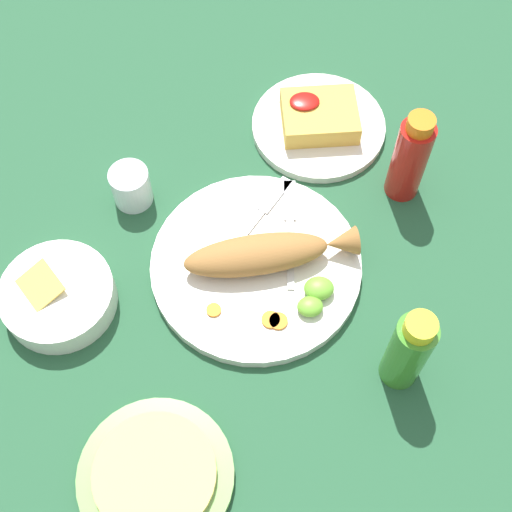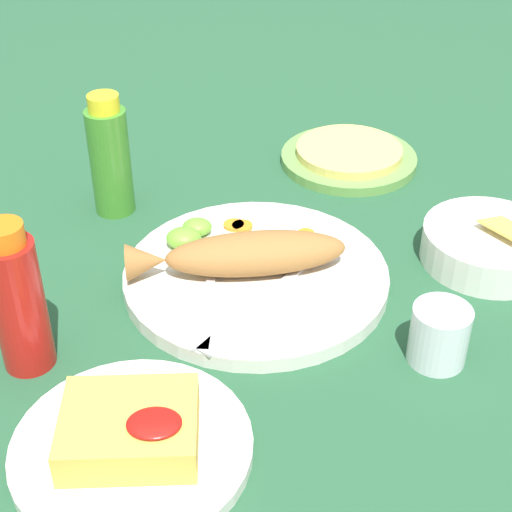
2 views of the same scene
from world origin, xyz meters
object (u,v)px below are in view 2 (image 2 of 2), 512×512
Objects in this scene: fork_far at (208,301)px; salt_cup at (439,338)px; main_plate at (256,277)px; fried_fish at (243,254)px; hot_sauce_bottle_red at (18,301)px; side_plate_fries at (132,448)px; fork_near at (249,312)px; tortilla_plate at (349,159)px; guacamole_bowl at (489,243)px; hot_sauce_bottle_green at (110,158)px.

salt_cup is (0.23, -0.08, 0.01)m from fork_far.
main_plate is 1.21× the size of fried_fish.
salt_cup is (0.41, -0.01, -0.05)m from hot_sauce_bottle_red.
salt_cup reaches higher than side_plate_fries.
salt_cup is at bearing -37.41° from main_plate.
fork_near is (0.00, -0.08, -0.02)m from fried_fish.
salt_cup is at bearing -85.77° from tortilla_plate.
tortilla_plate is at bearing 62.85° from main_plate.
tortilla_plate is at bearing -165.28° from fork_near.
hot_sauce_bottle_red is (-0.22, -0.05, 0.06)m from fork_near.
fried_fish is at bearing 66.94° from side_plate_fries.
salt_cup is 0.40× the size of guacamole_bowl.
fork_near reaches higher than tortilla_plate.
salt_cup is at bearing 20.68° from side_plate_fries.
fork_far is (-0.04, -0.06, -0.02)m from fried_fish.
main_plate is 1.64× the size of fork_far.
hot_sauce_bottle_red is 0.18m from side_plate_fries.
fork_near is (-0.01, -0.08, 0.01)m from main_plate.
main_plate is at bearing 27.87° from hot_sauce_bottle_red.
guacamole_bowl is at bearing 17.14° from hot_sauce_bottle_red.
fork_near reaches higher than main_plate.
main_plate is 1.88× the size of hot_sauce_bottle_green.
hot_sauce_bottle_green is at bearing -160.49° from tortilla_plate.
guacamole_bowl is at bearing 7.03° from main_plate.
guacamole_bowl is (0.33, 0.09, 0.00)m from fork_far.
tortilla_plate is at bearing 19.51° from hot_sauce_bottle_green.
fried_fish is at bearing -119.33° from tortilla_plate.
hot_sauce_bottle_red is at bearing -40.37° from fork_near.
salt_cup is 0.43m from tortilla_plate.
tortilla_plate is at bearing 154.64° from fork_far.
hot_sauce_bottle_red reaches higher than hot_sauce_bottle_green.
fork_far is 1.14× the size of hot_sauce_bottle_green.
hot_sauce_bottle_green reaches higher than guacamole_bowl.
tortilla_plate is (0.33, 0.12, -0.07)m from hot_sauce_bottle_green.
fried_fish is 1.17× the size of side_plate_fries.
fork_near reaches higher than side_plate_fries.
hot_sauce_bottle_green reaches higher than fork_near.
salt_cup is 0.20m from guacamole_bowl.
fried_fish is 0.30m from guacamole_bowl.
side_plate_fries and tortilla_plate have the same top height.
fork_far is at bearing -130.41° from fried_fish.
hot_sauce_bottle_red is at bearing 132.47° from side_plate_fries.
fork_near is 0.40m from tortilla_plate.
fork_near is 0.20m from side_plate_fries.
hot_sauce_bottle_red reaches higher than guacamole_bowl.
tortilla_plate is (-0.13, 0.25, -0.02)m from guacamole_bowl.
fork_near is 0.78× the size of tortilla_plate.
guacamole_bowl is at bearing 149.25° from fork_near.
tortilla_plate is at bearing 47.10° from hot_sauce_bottle_red.
tortilla_plate is (0.16, 0.29, -0.03)m from fried_fish.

